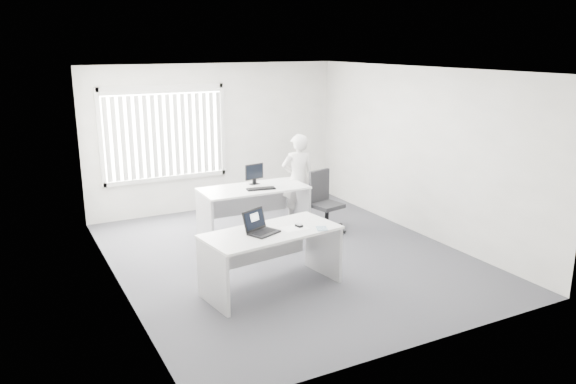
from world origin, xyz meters
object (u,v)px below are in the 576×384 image
person (298,179)px  monitor (254,174)px  desk_near (271,247)px  desk_far (254,201)px  office_chair (325,212)px  laptop (264,223)px

person → monitor: bearing=12.2°
desk_near → monitor: size_ratio=5.30×
desk_near → person: size_ratio=1.15×
monitor → desk_far: bearing=-127.0°
person → office_chair: bearing=121.3°
office_chair → monitor: bearing=138.3°
desk_far → monitor: bearing=62.6°
desk_near → laptop: bearing=-163.3°
office_chair → laptop: laptop is taller
desk_far → office_chair: office_chair is taller
desk_far → person: 1.01m
desk_far → laptop: bearing=-110.3°
person → laptop: person is taller
laptop → desk_near: bearing=1.0°
desk_near → person: (1.68, 2.34, 0.23)m
laptop → office_chair: bearing=18.3°
person → monitor: person is taller
desk_near → monitor: 2.52m
office_chair → laptop: bearing=-150.4°
desk_far → office_chair: bearing=-18.1°
desk_far → desk_near: bearing=-107.7°
person → laptop: 3.01m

